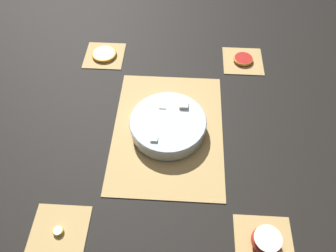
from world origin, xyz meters
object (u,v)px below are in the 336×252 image
object	(u,v)px
apple_half	(266,241)
grapefruit_slice	(243,59)
fruit_salad_bowl	(168,124)
orange_slice_whole	(104,54)
banana_coin_single	(58,231)

from	to	relation	value
apple_half	grapefruit_slice	bearing A→B (deg)	180.00
fruit_salad_bowl	orange_slice_whole	distance (m)	0.44
apple_half	orange_slice_whole	bearing A→B (deg)	-142.28
fruit_salad_bowl	banana_coin_single	xyz separation A→B (m)	(0.35, -0.27, -0.03)
apple_half	banana_coin_single	xyz separation A→B (m)	(0.00, -0.54, -0.02)
fruit_salad_bowl	orange_slice_whole	size ratio (longest dim) A/B	2.55
banana_coin_single	grapefruit_slice	bearing A→B (deg)	142.28
orange_slice_whole	grapefruit_slice	xyz separation A→B (m)	(-0.00, 0.54, 0.00)
apple_half	fruit_salad_bowl	bearing A→B (deg)	-142.24
fruit_salad_bowl	apple_half	bearing A→B (deg)	37.76
fruit_salad_bowl	orange_slice_whole	world-z (taller)	fruit_salad_bowl
fruit_salad_bowl	apple_half	xyz separation A→B (m)	(0.35, 0.27, -0.01)
apple_half	orange_slice_whole	xyz separation A→B (m)	(-0.69, -0.54, -0.02)
orange_slice_whole	banana_coin_single	size ratio (longest dim) A/B	3.35
fruit_salad_bowl	banana_coin_single	size ratio (longest dim) A/B	8.53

